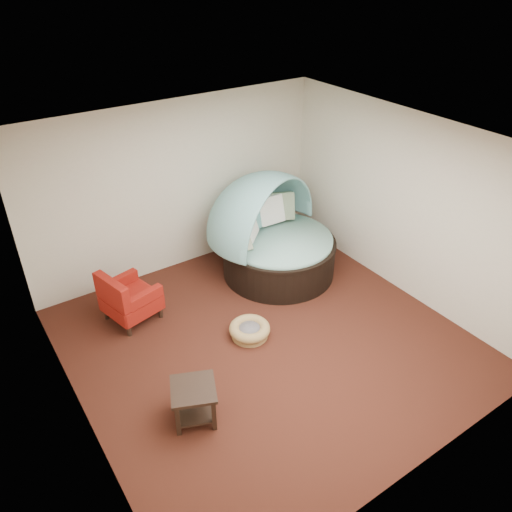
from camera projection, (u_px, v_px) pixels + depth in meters
floor at (267, 341)px, 6.94m from camera, size 5.00×5.00×0.00m
wall_back at (178, 188)px, 7.96m from camera, size 5.00×0.00×5.00m
wall_front at (430, 379)px, 4.44m from camera, size 5.00×0.00×5.00m
wall_left at (65, 330)px, 5.01m from camera, size 0.00×5.00×5.00m
wall_right at (406, 206)px, 7.39m from camera, size 0.00×5.00×5.00m
ceiling at (270, 148)px, 5.46m from camera, size 5.00×5.00×0.00m
canopy_daybed at (273, 229)px, 8.05m from camera, size 2.43×2.39×1.70m
pet_basket at (250, 330)px, 6.98m from camera, size 0.71×0.71×0.20m
red_armchair at (128, 299)px, 7.15m from camera, size 0.84×0.84×0.82m
side_table at (194, 399)px, 5.66m from camera, size 0.66×0.66×0.48m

